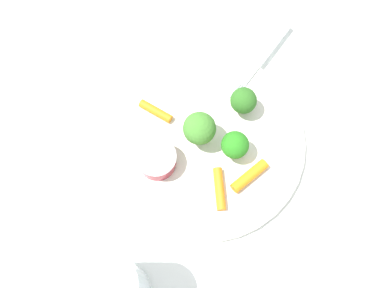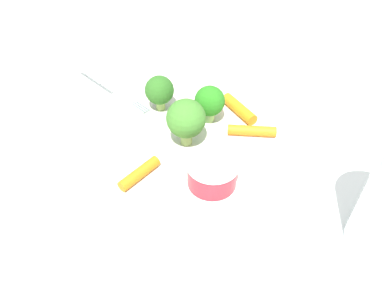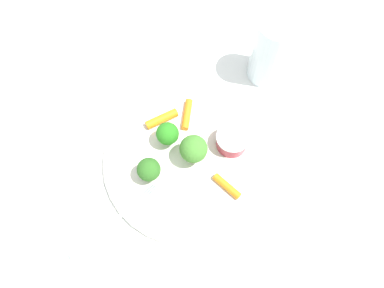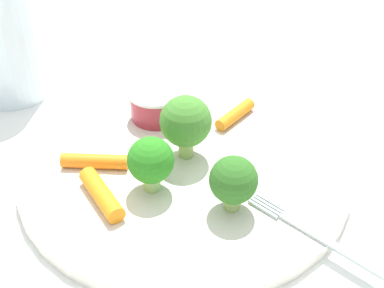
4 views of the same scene
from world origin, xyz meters
TOP-DOWN VIEW (x-y plane):
  - ground_plane at (0.00, 0.00)m, footprint 2.40×2.40m
  - plate at (0.00, 0.00)m, footprint 0.29×0.29m
  - sauce_cup at (0.04, -0.06)m, footprint 0.05×0.05m
  - broccoli_floret_0 at (0.00, -0.01)m, footprint 0.05×0.05m
  - broccoli_floret_1 at (-0.05, 0.05)m, footprint 0.04×0.04m
  - broccoli_floret_2 at (0.02, 0.04)m, footprint 0.04×0.04m
  - carrot_stick_0 at (0.07, 0.03)m, footprint 0.06×0.02m
  - carrot_stick_1 at (-0.04, -0.07)m, footprint 0.03×0.05m
  - carrot_stick_2 at (0.05, 0.07)m, footprint 0.05×0.05m
  - fork at (-0.13, 0.08)m, footprint 0.15×0.09m

SIDE VIEW (x-z plane):
  - ground_plane at x=0.00m, z-range 0.00..0.00m
  - plate at x=0.00m, z-range 0.00..0.01m
  - fork at x=-0.13m, z-range 0.01..0.01m
  - carrot_stick_1 at x=-0.04m, z-range 0.01..0.02m
  - carrot_stick_0 at x=0.07m, z-range 0.01..0.02m
  - carrot_stick_2 at x=0.05m, z-range 0.01..0.03m
  - sauce_cup at x=0.04m, z-range 0.01..0.04m
  - broccoli_floret_1 at x=-0.05m, z-range 0.02..0.06m
  - broccoli_floret_2 at x=0.02m, z-range 0.02..0.07m
  - broccoli_floret_0 at x=0.00m, z-range 0.02..0.08m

